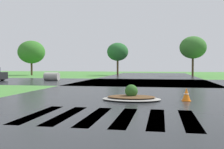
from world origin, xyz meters
The scene contains 7 objects.
asphalt_roadway centered at (0.00, 10.00, 0.00)m, with size 11.84×80.00×0.01m, color #232628.
asphalt_cross_road centered at (0.00, 21.38, 0.00)m, with size 90.00×10.66×0.01m, color #232628.
crosswalk_stripes centered at (0.00, 5.36, 0.00)m, with size 4.95×3.09×0.01m.
median_island centered at (0.21, 9.16, 0.15)m, with size 2.53×1.74×0.68m.
drainage_pipe_stack centered at (-9.16, 22.33, 0.40)m, with size 1.43×0.82×0.81m.
traffic_cone centered at (2.52, 9.30, 0.27)m, with size 0.36×0.36×0.56m.
background_treeline centered at (0.86, 35.79, 3.58)m, with size 39.21×6.01×5.46m.
Camera 1 is at (1.48, -2.22, 1.51)m, focal length 42.48 mm.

